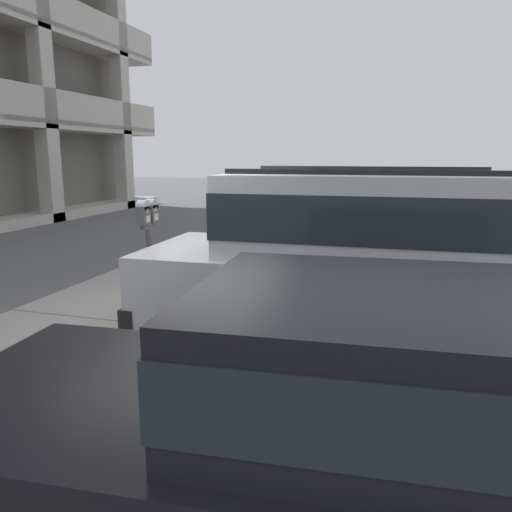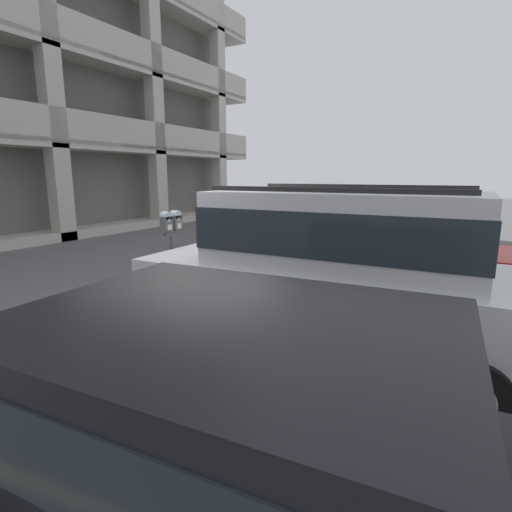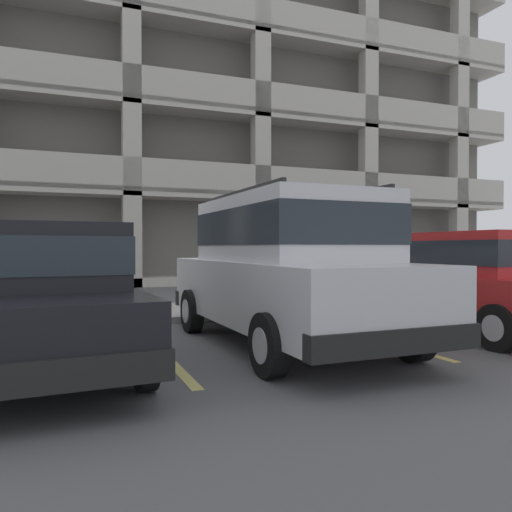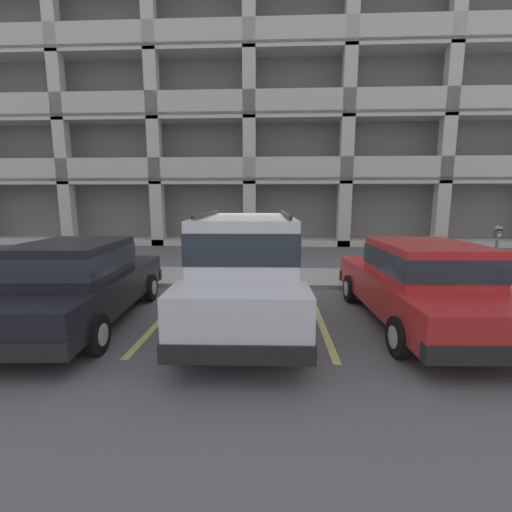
# 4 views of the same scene
# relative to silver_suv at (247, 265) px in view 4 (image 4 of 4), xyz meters

# --- Properties ---
(ground_plane) EXTENTS (80.00, 80.00, 0.10)m
(ground_plane) POSITION_rel_silver_suv_xyz_m (-0.13, 2.17, -1.14)
(ground_plane) COLOR #565659
(sidewalk) EXTENTS (40.00, 2.20, 0.12)m
(sidewalk) POSITION_rel_silver_suv_xyz_m (-0.13, 3.47, -1.03)
(sidewalk) COLOR gray
(sidewalk) RESTS_ON ground_plane
(parking_stall_lines) EXTENTS (12.23, 4.80, 0.01)m
(parking_stall_lines) POSITION_rel_silver_suv_xyz_m (1.38, 0.77, -1.08)
(parking_stall_lines) COLOR #DBD16B
(parking_stall_lines) RESTS_ON ground_plane
(silver_suv) EXTENTS (2.10, 4.82, 2.03)m
(silver_suv) POSITION_rel_silver_suv_xyz_m (0.00, 0.00, 0.00)
(silver_suv) COLOR silver
(silver_suv) RESTS_ON ground_plane
(red_sedan) EXTENTS (2.04, 4.58, 1.54)m
(red_sedan) POSITION_rel_silver_suv_xyz_m (-3.01, -0.26, -0.27)
(red_sedan) COLOR black
(red_sedan) RESTS_ON ground_plane
(dark_hatchback) EXTENTS (1.95, 4.54, 1.54)m
(dark_hatchback) POSITION_rel_silver_suv_xyz_m (3.08, -0.05, -0.27)
(dark_hatchback) COLOR red
(dark_hatchback) RESTS_ON ground_plane
(parking_meter_near) EXTENTS (0.35, 0.12, 1.53)m
(parking_meter_near) POSITION_rel_silver_suv_xyz_m (-0.03, 2.52, 0.17)
(parking_meter_near) COLOR #47474C
(parking_meter_near) RESTS_ON sidewalk
(parking_meter_far) EXTENTS (0.15, 0.12, 1.50)m
(parking_meter_far) POSITION_rel_silver_suv_xyz_m (6.03, 2.56, 0.02)
(parking_meter_far) COLOR #595B60
(parking_meter_far) RESTS_ON sidewalk
(parking_garage) EXTENTS (32.00, 10.00, 16.25)m
(parking_garage) POSITION_rel_silver_suv_xyz_m (-0.65, 15.91, 6.45)
(parking_garage) COLOR #64625C
(parking_garage) RESTS_ON ground_plane
(fire_hydrant) EXTENTS (0.30, 0.30, 0.70)m
(fire_hydrant) POSITION_rel_silver_suv_xyz_m (-3.98, 2.81, -0.62)
(fire_hydrant) COLOR gold
(fire_hydrant) RESTS_ON sidewalk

